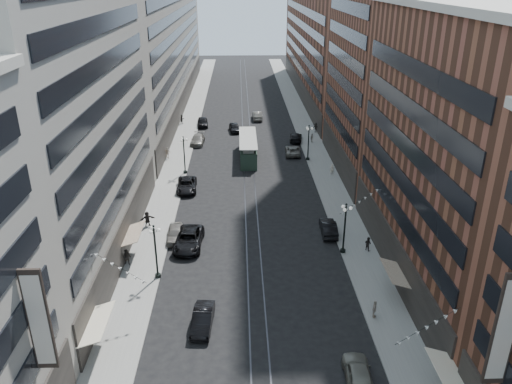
{
  "coord_description": "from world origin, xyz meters",
  "views": [
    {
      "loc": [
        -1.29,
        -12.34,
        26.43
      ],
      "look_at": [
        0.39,
        36.67,
        5.0
      ],
      "focal_mm": 35.0,
      "sensor_mm": 36.0,
      "label": 1
    }
  ],
  "objects": [
    {
      "name": "pedestrian_8",
      "position": [
        11.84,
        53.71,
        0.96
      ],
      "size": [
        0.59,
        0.39,
        1.62
      ],
      "primitive_type": "imported",
      "rotation": [
        0.0,
        0.0,
        3.14
      ],
      "color": "beige",
      "rests_on": "sidewalk_east"
    },
    {
      "name": "rail_west",
      "position": [
        -0.7,
        70.0,
        0.01
      ],
      "size": [
        0.12,
        180.0,
        0.02
      ],
      "primitive_type": "cube",
      "color": "#2D2D33",
      "rests_on": "ground"
    },
    {
      "name": "pedestrian_5",
      "position": [
        -11.87,
        38.52,
        1.05
      ],
      "size": [
        1.71,
        1.13,
        1.79
      ],
      "primitive_type": "imported",
      "rotation": [
        0.0,
        0.0,
        0.43
      ],
      "color": "black",
      "rests_on": "sidewalk_west"
    },
    {
      "name": "building_east_mid",
      "position": [
        17.0,
        28.0,
        12.0
      ],
      "size": [
        8.0,
        30.0,
        24.0
      ],
      "primitive_type": "cube",
      "color": "brown",
      "rests_on": "ground"
    },
    {
      "name": "pedestrian_extra_1",
      "position": [
        11.03,
        68.8,
        0.91
      ],
      "size": [
        0.84,
        0.96,
        1.52
      ],
      "primitive_type": "imported",
      "rotation": [
        0.0,
        0.0,
        0.96
      ],
      "color": "#A09485",
      "rests_on": "sidewalk_east"
    },
    {
      "name": "pedestrian_9",
      "position": [
        12.5,
        74.47,
        1.02
      ],
      "size": [
        1.22,
        0.82,
        1.75
      ],
      "primitive_type": "imported",
      "rotation": [
        0.0,
        0.0,
        -0.34
      ],
      "color": "black",
      "rests_on": "sidewalk_east"
    },
    {
      "name": "building_west_mid",
      "position": [
        -17.0,
        33.0,
        14.0
      ],
      "size": [
        8.0,
        36.0,
        28.0
      ],
      "primitive_type": "cube",
      "color": "gray",
      "rests_on": "ground"
    },
    {
      "name": "pedestrian_6",
      "position": [
        -12.5,
        61.31,
        1.06
      ],
      "size": [
        1.15,
        0.75,
        1.81
      ],
      "primitive_type": "imported",
      "rotation": [
        0.0,
        0.0,
        2.88
      ],
      "color": "beige",
      "rests_on": "sidewalk_west"
    },
    {
      "name": "car_12",
      "position": [
        8.4,
        69.85,
        0.71
      ],
      "size": [
        2.65,
        5.12,
        1.42
      ],
      "primitive_type": "imported",
      "rotation": [
        0.0,
        0.0,
        3.0
      ],
      "color": "black",
      "rests_on": "ground"
    },
    {
      "name": "car_9",
      "position": [
        -8.26,
        79.7,
        0.82
      ],
      "size": [
        2.29,
        4.96,
        1.65
      ],
      "primitive_type": "imported",
      "rotation": [
        0.0,
        0.0,
        0.07
      ],
      "color": "black",
      "rests_on": "ground"
    },
    {
      "name": "ground",
      "position": [
        0.0,
        60.0,
        0.0
      ],
      "size": [
        220.0,
        220.0,
        0.0
      ],
      "primitive_type": "plane",
      "color": "black",
      "rests_on": "ground"
    },
    {
      "name": "streetcar",
      "position": [
        0.0,
        61.67,
        1.53
      ],
      "size": [
        2.65,
        11.96,
        3.31
      ],
      "color": "#213428",
      "rests_on": "ground"
    },
    {
      "name": "car_7",
      "position": [
        -8.4,
        48.99,
        0.76
      ],
      "size": [
        2.78,
        5.6,
        1.52
      ],
      "primitive_type": "imported",
      "rotation": [
        0.0,
        0.0,
        0.05
      ],
      "color": "black",
      "rests_on": "ground"
    },
    {
      "name": "car_5",
      "position": [
        -4.5,
        20.75,
        0.74
      ],
      "size": [
        1.87,
        4.58,
        1.48
      ],
      "primitive_type": "imported",
      "rotation": [
        0.0,
        0.0,
        -0.07
      ],
      "color": "black",
      "rests_on": "ground"
    },
    {
      "name": "pedestrian_2",
      "position": [
        -12.5,
        30.28,
        0.99
      ],
      "size": [
        0.87,
        0.55,
        1.68
      ],
      "primitive_type": "imported",
      "rotation": [
        0.0,
        0.0,
        -0.14
      ],
      "color": "black",
      "rests_on": "sidewalk_west"
    },
    {
      "name": "sidewalk_east",
      "position": [
        11.0,
        70.0,
        0.07
      ],
      "size": [
        4.0,
        180.0,
        0.15
      ],
      "primitive_type": "cube",
      "color": "gray",
      "rests_on": "ground"
    },
    {
      "name": "lamppost_se_mid",
      "position": [
        9.2,
        60.0,
        3.1
      ],
      "size": [
        1.03,
        1.14,
        5.52
      ],
      "color": "black",
      "rests_on": "sidewalk_east"
    },
    {
      "name": "building_west_far",
      "position": [
        -17.0,
        96.0,
        13.0
      ],
      "size": [
        8.0,
        90.0,
        26.0
      ],
      "primitive_type": "cube",
      "color": "gray",
      "rests_on": "ground"
    },
    {
      "name": "pedestrian_extra_0",
      "position": [
        -12.22,
        81.01,
        1.04
      ],
      "size": [
        0.92,
        0.97,
        1.78
      ],
      "primitive_type": "imported",
      "rotation": [
        0.0,
        0.0,
        0.86
      ],
      "color": "black",
      "rests_on": "sidewalk_west"
    },
    {
      "name": "lamppost_sw_far",
      "position": [
        -9.2,
        28.0,
        3.1
      ],
      "size": [
        1.03,
        1.14,
        5.52
      ],
      "color": "black",
      "rests_on": "sidewalk_west"
    },
    {
      "name": "car_4",
      "position": [
        6.8,
        14.2,
        0.8
      ],
      "size": [
        2.17,
        4.78,
        1.59
      ],
      "primitive_type": "imported",
      "rotation": [
        0.0,
        0.0,
        3.08
      ],
      "color": "slate",
      "rests_on": "ground"
    },
    {
      "name": "car_14",
      "position": [
        2.26,
        84.07,
        0.8
      ],
      "size": [
        1.99,
        4.97,
        1.61
      ],
      "primitive_type": "imported",
      "rotation": [
        0.0,
        0.0,
        3.2
      ],
      "color": "#67645B",
      "rests_on": "ground"
    },
    {
      "name": "car_10",
      "position": [
        8.4,
        36.27,
        0.75
      ],
      "size": [
        1.7,
        4.6,
        1.5
      ],
      "primitive_type": "imported",
      "rotation": [
        0.0,
        0.0,
        3.12
      ],
      "color": "black",
      "rests_on": "ground"
    },
    {
      "name": "building_east_far",
      "position": [
        17.0,
        105.0,
        12.0
      ],
      "size": [
        8.0,
        72.0,
        24.0
      ],
      "primitive_type": "cube",
      "color": "brown",
      "rests_on": "ground"
    },
    {
      "name": "car_2",
      "position": [
        -6.8,
        33.93,
        0.84
      ],
      "size": [
        3.09,
        6.18,
        1.68
      ],
      "primitive_type": "imported",
      "rotation": [
        0.0,
        0.0,
        -0.05
      ],
      "color": "black",
      "rests_on": "ground"
    },
    {
      "name": "car_8",
      "position": [
        -8.4,
        68.87,
        0.76
      ],
      "size": [
        2.38,
        5.32,
        1.52
      ],
      "primitive_type": "imported",
      "rotation": [
        0.0,
        0.0,
        -0.05
      ],
      "color": "#646058",
      "rests_on": "ground"
    },
    {
      "name": "lamppost_sw_mid",
      "position": [
        -9.2,
        55.0,
        3.1
      ],
      "size": [
        1.03,
        1.14,
        5.52
      ],
      "color": "black",
      "rests_on": "sidewalk_west"
    },
    {
      "name": "sidewalk_west",
      "position": [
        -11.0,
        70.0,
        0.07
      ],
      "size": [
        4.0,
        180.0,
        0.15
      ],
      "primitive_type": "cube",
      "color": "gray",
      "rests_on": "ground"
    },
    {
      "name": "lamppost_se_far",
      "position": [
        9.2,
        32.0,
        3.1
      ],
      "size": [
        1.03,
        1.14,
        5.52
      ],
      "color": "black",
      "rests_on": "sidewalk_east"
    },
    {
      "name": "building_east_tower",
      "position": [
        17.0,
        56.0,
        21.0
      ],
      "size": [
        8.0,
        26.0,
        42.0
      ],
      "primitive_type": "cube",
      "color": "brown",
      "rests_on": "ground"
    },
    {
      "name": "car_extra_0",
      "position": [
        -8.4,
        35.51,
        0.73
      ],
      "size": [
        1.96,
        4.39,
        1.47
      ],
      "primitive_type": "imported",
      "rotation": [
        0.0,
        0.0,
        0.05
      ],
      "color": "slate",
      "rests_on": "ground"
    },
    {
      "name": "car_13",
      "position": [
        -2.2,
        75.92,
        0.77
      ],
      "size": [
        2.32,
        4.69,
        1.54
      ],
      "primitive_type": "imported",
      "rotation": [
        0.0,
        0.0,
        0.12
      ],
      "color": "black",
      "rests_on": "ground"
    },
    {
      "name": "car_11",
      "position": [
        7.17,
        62.91,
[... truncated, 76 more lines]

